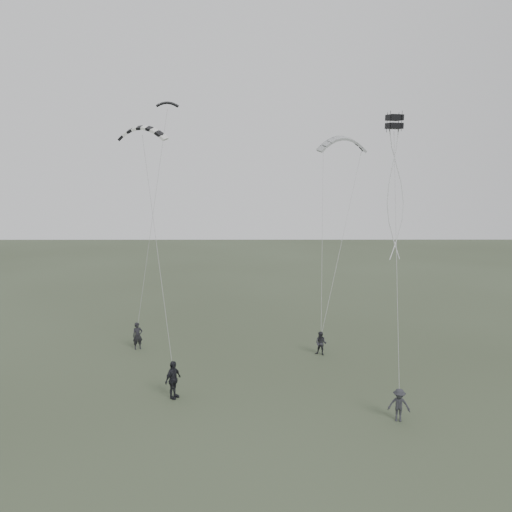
{
  "coord_description": "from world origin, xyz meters",
  "views": [
    {
      "loc": [
        1.09,
        -24.25,
        10.98
      ],
      "look_at": [
        1.2,
        5.18,
        6.56
      ],
      "focal_mm": 35.0,
      "sensor_mm": 36.0,
      "label": 1
    }
  ],
  "objects_px": {
    "flyer_right": "(321,343)",
    "kite_dark_small": "(167,103)",
    "kite_pale_large": "(343,138)",
    "flyer_center": "(173,380)",
    "flyer_far": "(399,405)",
    "kite_box": "(394,122)",
    "flyer_left": "(138,336)",
    "kite_striped": "(142,128)"
  },
  "relations": [
    {
      "from": "flyer_right",
      "to": "kite_dark_small",
      "type": "distance_m",
      "value": 18.95
    },
    {
      "from": "kite_pale_large",
      "to": "flyer_center",
      "type": "bearing_deg",
      "value": -139.48
    },
    {
      "from": "flyer_far",
      "to": "kite_box",
      "type": "relative_size",
      "value": 2.06
    },
    {
      "from": "kite_dark_small",
      "to": "kite_box",
      "type": "distance_m",
      "value": 15.36
    },
    {
      "from": "kite_pale_large",
      "to": "flyer_left",
      "type": "bearing_deg",
      "value": -170.65
    },
    {
      "from": "flyer_left",
      "to": "flyer_center",
      "type": "height_order",
      "value": "flyer_center"
    },
    {
      "from": "kite_dark_small",
      "to": "kite_striped",
      "type": "xyz_separation_m",
      "value": [
        -0.41,
        -6.16,
        -2.27
      ]
    },
    {
      "from": "flyer_right",
      "to": "flyer_far",
      "type": "distance_m",
      "value": 9.23
    },
    {
      "from": "flyer_far",
      "to": "kite_dark_small",
      "type": "distance_m",
      "value": 23.82
    },
    {
      "from": "flyer_far",
      "to": "kite_striped",
      "type": "distance_m",
      "value": 19.73
    },
    {
      "from": "kite_box",
      "to": "kite_dark_small",
      "type": "bearing_deg",
      "value": 136.09
    },
    {
      "from": "flyer_right",
      "to": "kite_striped",
      "type": "distance_m",
      "value": 16.98
    },
    {
      "from": "kite_striped",
      "to": "kite_box",
      "type": "distance_m",
      "value": 13.87
    },
    {
      "from": "flyer_right",
      "to": "kite_box",
      "type": "height_order",
      "value": "kite_box"
    },
    {
      "from": "flyer_far",
      "to": "flyer_right",
      "type": "bearing_deg",
      "value": 119.24
    },
    {
      "from": "kite_pale_large",
      "to": "kite_box",
      "type": "relative_size",
      "value": 4.74
    },
    {
      "from": "kite_dark_small",
      "to": "kite_box",
      "type": "xyz_separation_m",
      "value": [
        13.43,
        -7.16,
        -2.06
      ]
    },
    {
      "from": "flyer_far",
      "to": "kite_box",
      "type": "xyz_separation_m",
      "value": [
        0.89,
        5.95,
        13.38
      ]
    },
    {
      "from": "flyer_far",
      "to": "kite_dark_small",
      "type": "xyz_separation_m",
      "value": [
        -12.53,
        13.11,
        15.44
      ]
    },
    {
      "from": "kite_striped",
      "to": "kite_box",
      "type": "height_order",
      "value": "kite_striped"
    },
    {
      "from": "kite_pale_large",
      "to": "kite_box",
      "type": "distance_m",
      "value": 8.83
    },
    {
      "from": "kite_dark_small",
      "to": "kite_pale_large",
      "type": "xyz_separation_m",
      "value": [
        12.19,
        1.59,
        -2.2
      ]
    },
    {
      "from": "flyer_right",
      "to": "flyer_far",
      "type": "relative_size",
      "value": 0.98
    },
    {
      "from": "kite_striped",
      "to": "flyer_left",
      "type": "bearing_deg",
      "value": 117.59
    },
    {
      "from": "flyer_left",
      "to": "kite_striped",
      "type": "bearing_deg",
      "value": -91.61
    },
    {
      "from": "kite_pale_large",
      "to": "kite_striped",
      "type": "relative_size",
      "value": 1.31
    },
    {
      "from": "kite_pale_large",
      "to": "kite_dark_small",
      "type": "bearing_deg",
      "value": 178.58
    },
    {
      "from": "flyer_center",
      "to": "flyer_far",
      "type": "relative_size",
      "value": 1.27
    },
    {
      "from": "flyer_center",
      "to": "kite_dark_small",
      "type": "height_order",
      "value": "kite_dark_small"
    },
    {
      "from": "flyer_left",
      "to": "flyer_far",
      "type": "distance_m",
      "value": 17.56
    },
    {
      "from": "flyer_right",
      "to": "flyer_far",
      "type": "height_order",
      "value": "flyer_far"
    },
    {
      "from": "flyer_left",
      "to": "kite_box",
      "type": "bearing_deg",
      "value": -41.27
    },
    {
      "from": "flyer_left",
      "to": "kite_pale_large",
      "type": "relative_size",
      "value": 0.5
    },
    {
      "from": "flyer_left",
      "to": "kite_dark_small",
      "type": "xyz_separation_m",
      "value": [
        1.84,
        3.02,
        15.33
      ]
    },
    {
      "from": "flyer_left",
      "to": "flyer_center",
      "type": "distance_m",
      "value": 8.38
    },
    {
      "from": "kite_dark_small",
      "to": "kite_box",
      "type": "height_order",
      "value": "kite_dark_small"
    },
    {
      "from": "flyer_center",
      "to": "flyer_left",
      "type": "bearing_deg",
      "value": 54.09
    },
    {
      "from": "flyer_center",
      "to": "kite_striped",
      "type": "xyz_separation_m",
      "value": [
        -2.13,
        4.45,
        12.97
      ]
    },
    {
      "from": "kite_dark_small",
      "to": "flyer_center",
      "type": "bearing_deg",
      "value": -87.72
    },
    {
      "from": "flyer_right",
      "to": "kite_striped",
      "type": "xyz_separation_m",
      "value": [
        -10.52,
        -1.96,
        13.19
      ]
    },
    {
      "from": "flyer_far",
      "to": "kite_dark_small",
      "type": "bearing_deg",
      "value": 147.76
    },
    {
      "from": "flyer_left",
      "to": "flyer_far",
      "type": "relative_size",
      "value": 1.15
    }
  ]
}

